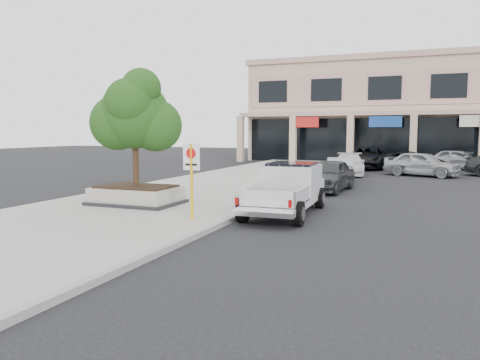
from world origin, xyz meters
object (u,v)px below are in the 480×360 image
at_px(no_parking_sign, 192,171).
at_px(curb_car_c, 349,164).
at_px(curb_car_d, 366,158).
at_px(curb_car_b, 340,170).
at_px(planter_tree, 140,115).
at_px(planter, 137,195).
at_px(curb_car_a, 328,175).
at_px(lot_car_a, 422,164).
at_px(lot_car_d, 412,161).
at_px(lot_car_e, 458,159).
at_px(pickup_truck, 285,189).

relative_size(no_parking_sign, curb_car_c, 0.48).
relative_size(curb_car_c, curb_car_d, 0.82).
bearing_deg(curb_car_b, planter_tree, -123.47).
height_order(no_parking_sign, curb_car_c, no_parking_sign).
distance_m(planter, curb_car_a, 9.37).
bearing_deg(planter_tree, lot_car_a, 60.52).
relative_size(no_parking_sign, lot_car_d, 0.47).
height_order(planter_tree, lot_car_e, planter_tree).
bearing_deg(curb_car_c, curb_car_d, 78.08).
bearing_deg(curb_car_a, lot_car_d, 81.81).
distance_m(no_parking_sign, lot_car_d, 24.20).
distance_m(planter_tree, lot_car_a, 19.48).
relative_size(no_parking_sign, pickup_truck, 0.42).
distance_m(planter, lot_car_a, 19.50).
bearing_deg(curb_car_b, lot_car_a, 45.83).
height_order(curb_car_c, lot_car_e, lot_car_e).
bearing_deg(curb_car_b, lot_car_d, 63.81).
bearing_deg(lot_car_e, planter, 164.26).
distance_m(planter, planter_tree, 2.95).
distance_m(curb_car_a, lot_car_d, 14.42).
height_order(pickup_truck, lot_car_a, pickup_truck).
bearing_deg(lot_car_d, planter, 147.96).
bearing_deg(curb_car_d, curb_car_a, -89.54).
xyz_separation_m(pickup_truck, curb_car_d, (0.17, 21.15, -0.05)).
bearing_deg(lot_car_a, pickup_truck, -174.99).
relative_size(lot_car_d, lot_car_e, 1.11).
height_order(pickup_truck, curb_car_b, pickup_truck).
height_order(planter, pickup_truck, pickup_truck).
relative_size(curb_car_a, curb_car_b, 1.07).
xyz_separation_m(no_parking_sign, curb_car_a, (2.26, 9.49, -0.88)).
distance_m(curb_car_c, curb_car_d, 5.67).
relative_size(curb_car_a, lot_car_e, 0.99).
relative_size(curb_car_b, lot_car_d, 0.83).
bearing_deg(curb_car_d, pickup_truck, -89.81).
distance_m(pickup_truck, curb_car_b, 10.65).
xyz_separation_m(planter_tree, pickup_truck, (5.35, 0.57, -2.56)).
height_order(planter, curb_car_b, curb_car_b).
relative_size(planter_tree, lot_car_a, 0.88).
relative_size(planter_tree, no_parking_sign, 1.74).
bearing_deg(planter_tree, no_parking_sign, -33.79).
height_order(planter_tree, curb_car_c, planter_tree).
bearing_deg(curb_car_b, curb_car_a, -96.49).
height_order(no_parking_sign, curb_car_d, no_parking_sign).
relative_size(curb_car_a, curb_car_d, 0.76).
relative_size(lot_car_a, lot_car_e, 1.03).
height_order(planter, lot_car_d, lot_car_d).
bearing_deg(planter_tree, planter, -131.03).
distance_m(pickup_truck, lot_car_a, 16.75).
bearing_deg(lot_car_d, no_parking_sign, 157.15).
bearing_deg(curb_car_d, lot_car_a, -50.40).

